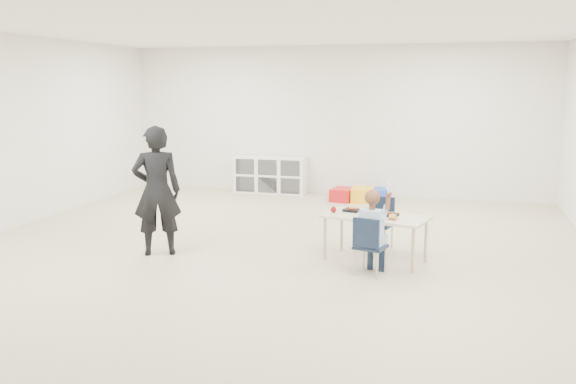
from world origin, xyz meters
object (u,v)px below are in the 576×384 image
(chair_near, at_px, (370,246))
(child, at_px, (371,229))
(cubby_shelf, at_px, (270,175))
(adult, at_px, (157,191))
(table, at_px, (375,238))

(chair_near, distance_m, child, 0.19)
(chair_near, bearing_deg, child, 0.00)
(cubby_shelf, distance_m, adult, 4.55)
(table, xyz_separation_m, adult, (-2.62, -0.40, 0.52))
(cubby_shelf, height_order, adult, adult)
(cubby_shelf, xyz_separation_m, adult, (-0.07, -4.53, 0.45))
(child, relative_size, cubby_shelf, 0.75)
(chair_near, relative_size, adult, 0.42)
(child, distance_m, cubby_shelf, 5.34)
(table, relative_size, cubby_shelf, 0.94)
(table, distance_m, adult, 2.70)
(cubby_shelf, bearing_deg, child, -61.14)
(chair_near, height_order, cubby_shelf, cubby_shelf)
(child, bearing_deg, table, 106.05)
(chair_near, distance_m, adult, 2.69)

